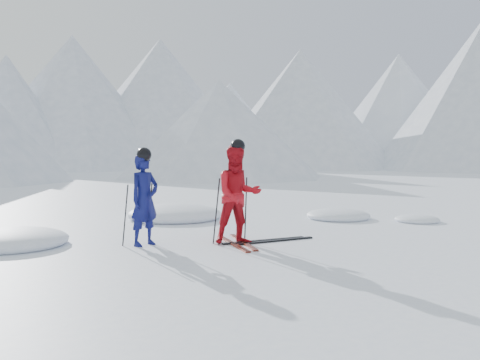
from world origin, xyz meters
TOP-DOWN VIEW (x-y plane):
  - ground at (0.00, 0.00)m, footprint 160.00×160.00m
  - mountain_range at (5.71, 35.31)m, footprint 106.15×62.94m
  - skier_blue at (-3.56, 0.59)m, footprint 0.67×0.52m
  - skier_red at (-2.15, -0.30)m, footprint 1.05×0.95m
  - pole_blue_left at (-3.86, 0.74)m, footprint 0.11×0.08m
  - pole_blue_right at (-3.31, 0.84)m, footprint 0.11×0.07m
  - pole_red_left at (-2.45, -0.05)m, footprint 0.12×0.09m
  - pole_red_right at (-1.85, -0.15)m, footprint 0.12×0.08m
  - ski_worn_left at (-2.27, -0.30)m, footprint 0.65×1.63m
  - ski_worn_right at (-2.03, -0.30)m, footprint 0.76×1.59m
  - ski_loose_a at (-1.61, -0.40)m, footprint 1.68×0.44m
  - ski_loose_b at (-1.51, -0.55)m, footprint 1.69×0.38m
  - snow_lumps at (-1.78, 2.43)m, footprint 9.99×5.71m

SIDE VIEW (x-z plane):
  - ground at x=0.00m, z-range 0.00..0.00m
  - snow_lumps at x=-1.78m, z-range -0.26..0.26m
  - ski_worn_left at x=-2.27m, z-range 0.00..0.03m
  - ski_worn_right at x=-2.03m, z-range 0.00..0.03m
  - ski_loose_a at x=-1.61m, z-range 0.00..0.03m
  - ski_loose_b at x=-1.51m, z-range 0.00..0.03m
  - pole_blue_left at x=-3.86m, z-range 0.00..1.09m
  - pole_blue_right at x=-3.31m, z-range 0.00..1.09m
  - pole_red_left at x=-2.45m, z-range 0.00..1.19m
  - pole_red_right at x=-1.85m, z-range 0.00..1.19m
  - skier_blue at x=-3.56m, z-range 0.00..1.63m
  - skier_red at x=-2.15m, z-range 0.00..1.78m
  - mountain_range at x=5.71m, z-range -1.04..14.49m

